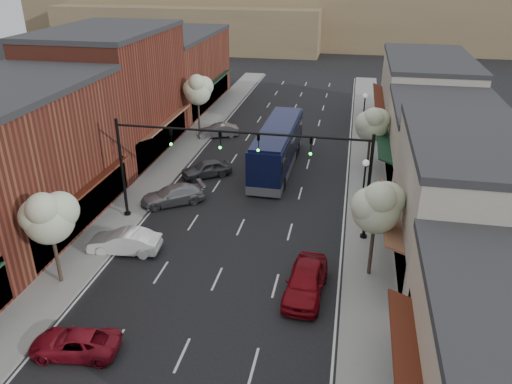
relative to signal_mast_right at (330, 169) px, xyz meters
The scene contains 28 objects.
ground 10.81m from the signal_mast_right, 125.10° to the right, with size 160.00×160.00×0.00m, color black.
sidewalk_left 18.10m from the signal_mast_right, 143.17° to the left, with size 2.80×73.00×0.15m, color gray.
sidewalk_right 11.78m from the signal_mast_right, 75.18° to the left, with size 2.80×73.00×0.15m, color gray.
curb_left 17.04m from the signal_mast_right, 140.24° to the left, with size 0.25×73.00×0.17m, color gray.
curb_right 11.53m from the signal_mast_right, 82.52° to the left, with size 0.25×73.00×0.17m, color gray.
bldg_left_midnear 19.95m from the signal_mast_right, behind, with size 10.14×14.10×9.40m.
bldg_left_midfar 23.22m from the signal_mast_right, 148.85° to the left, with size 10.14×14.10×10.90m.
bldg_left_far 34.32m from the signal_mast_right, 125.32° to the left, with size 10.14×18.10×8.40m.
bldg_right_midnear 8.37m from the signal_mast_right, 13.86° to the right, with size 9.14×12.10×7.90m.
bldg_right_midfar 12.94m from the signal_mast_right, 51.07° to the left, with size 9.14×12.10×6.40m.
bldg_right_far 25.35m from the signal_mast_right, 71.37° to the left, with size 9.14×16.10×7.40m.
hill_far 82.21m from the signal_mast_right, 93.92° to the left, with size 120.00×30.00×12.00m, color #7A6647.
hill_near 76.41m from the signal_mast_right, 113.63° to the left, with size 50.00×20.00×8.00m, color #7A6647.
signal_mast_right is the anchor object (origin of this frame).
signal_mast_left 11.24m from the signal_mast_right, behind, with size 8.22×0.46×7.00m.
tree_right_near 4.89m from the signal_mast_right, 56.09° to the right, with size 2.85×2.65×5.95m.
tree_right_far 12.27m from the signal_mast_right, 77.15° to the left, with size 2.85×2.65×5.43m.
tree_left_near 16.05m from the signal_mast_right, 149.86° to the right, with size 2.85×2.65×5.69m.
tree_left_far 22.68m from the signal_mast_right, 127.71° to the left, with size 2.85×2.65×6.13m.
lamp_post_near 3.69m from the signal_mast_right, 48.95° to the left, with size 0.44×0.44×4.44m.
lamp_post_far 20.19m from the signal_mast_right, 83.78° to the left, with size 0.44×0.44×4.44m.
coach_bus 11.89m from the signal_mast_right, 114.61° to the left, with size 2.88×12.21×3.72m.
red_hatchback 7.48m from the signal_mast_right, 95.77° to the right, with size 1.95×4.86×1.65m, color maroon.
parked_car_a 16.95m from the signal_mast_right, 129.09° to the right, with size 1.86×4.04×1.12m, color maroon.
parked_car_b 13.18m from the signal_mast_right, 159.86° to the right, with size 1.52×4.35×1.43m, color white.
parked_car_c 12.14m from the signal_mast_right, 167.34° to the left, with size 1.89×4.65×1.35m, color #A2A2A7.
parked_car_d 13.38m from the signal_mast_right, 142.87° to the left, with size 1.63×4.06×1.38m, color #505257.
parked_car_e 21.50m from the signal_mast_right, 124.03° to the left, with size 1.37×3.94×1.30m, color #A9A8AE.
Camera 1 is at (6.58, -20.21, 16.28)m, focal length 35.00 mm.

